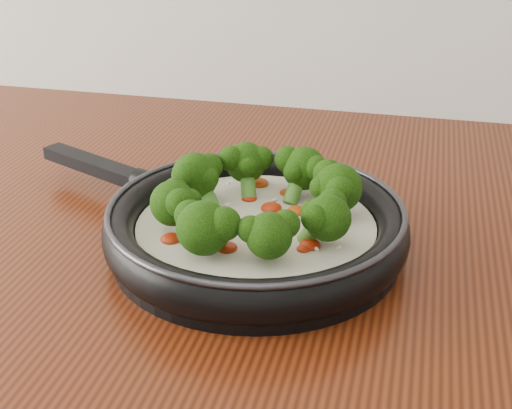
# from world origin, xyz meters

# --- Properties ---
(skillet) EXTENTS (0.48, 0.38, 0.08)m
(skillet) POSITION_xyz_m (-0.13, 1.04, 0.93)
(skillet) COLOR black
(skillet) RESTS_ON counter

